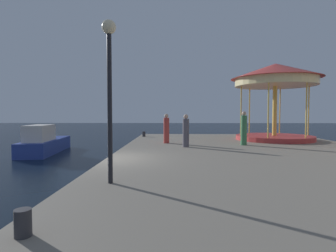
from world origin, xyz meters
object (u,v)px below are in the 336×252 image
object	(u,v)px
carousel	(275,83)
motorboat_blue	(44,143)
person_by_the_water	(186,132)
lamp_post_mid_promenade	(109,72)
person_mid_promenade	(166,129)
person_near_carousel	(244,129)
bollard_south	(23,223)
bollard_center	(144,134)

from	to	relation	value
carousel	motorboat_blue	bearing A→B (deg)	-176.32
carousel	person_by_the_water	distance (m)	7.84
person_by_the_water	motorboat_blue	bearing A→B (deg)	162.33
lamp_post_mid_promenade	person_mid_promenade	size ratio (longest dim) A/B	2.34
person_mid_promenade	person_near_carousel	xyz separation A→B (m)	(4.38, -0.91, 0.07)
person_mid_promenade	person_by_the_water	distance (m)	2.09
person_mid_promenade	person_near_carousel	world-z (taller)	person_near_carousel
carousel	person_near_carousel	xyz separation A→B (m)	(-2.84, -2.98, -2.90)
motorboat_blue	carousel	world-z (taller)	carousel
bollard_south	person_by_the_water	xyz separation A→B (m)	(2.86, 10.28, 0.61)
bollard_center	person_mid_promenade	bearing A→B (deg)	-67.18
person_near_carousel	person_by_the_water	bearing A→B (deg)	-165.05
motorboat_blue	carousel	bearing A→B (deg)	3.68
person_by_the_water	bollard_south	bearing A→B (deg)	-105.53
motorboat_blue	carousel	distance (m)	15.72
carousel	bollard_south	size ratio (longest dim) A/B	14.51
carousel	bollard_south	distance (m)	17.14
lamp_post_mid_promenade	person_near_carousel	xyz separation A→B (m)	(5.58, 8.21, -1.94)
motorboat_blue	person_mid_promenade	distance (m)	8.10
carousel	person_near_carousel	bearing A→B (deg)	-133.68
bollard_south	bollard_center	bearing A→B (deg)	90.24
person_by_the_water	person_near_carousel	bearing A→B (deg)	14.95
carousel	bollard_south	bearing A→B (deg)	-122.48
bollard_center	lamp_post_mid_promenade	bearing A→B (deg)	-87.29
motorboat_blue	bollard_south	xyz separation A→B (m)	(6.19, -13.16, 0.32)
carousel	person_mid_promenade	size ratio (longest dim) A/B	3.29
person_mid_promenade	person_by_the_water	bearing A→B (deg)	-59.01
carousel	person_by_the_water	bearing A→B (deg)	-147.87
bollard_south	person_near_carousel	size ratio (longest dim) A/B	0.21
carousel	lamp_post_mid_promenade	world-z (taller)	carousel
carousel	person_by_the_water	world-z (taller)	carousel
bollard_south	person_mid_promenade	world-z (taller)	person_mid_promenade
motorboat_blue	lamp_post_mid_promenade	size ratio (longest dim) A/B	1.39
lamp_post_mid_promenade	bollard_center	world-z (taller)	lamp_post_mid_promenade
motorboat_blue	person_mid_promenade	world-z (taller)	person_mid_promenade
lamp_post_mid_promenade	bollard_south	xyz separation A→B (m)	(-0.57, -2.95, -2.63)
bollard_south	person_by_the_water	size ratio (longest dim) A/B	0.23
bollard_south	person_by_the_water	world-z (taller)	person_by_the_water
motorboat_blue	bollard_south	size ratio (longest dim) A/B	14.32
person_mid_promenade	person_by_the_water	size ratio (longest dim) A/B	1.02
carousel	bollard_south	world-z (taller)	carousel
person_mid_promenade	motorboat_blue	bearing A→B (deg)	172.24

